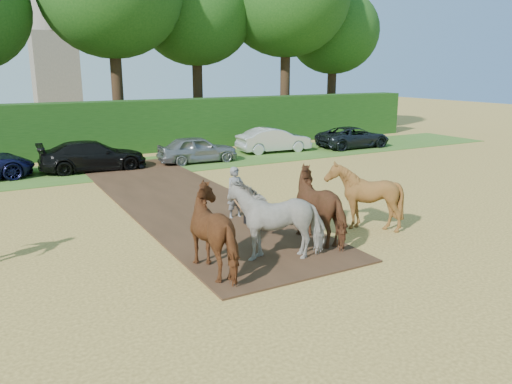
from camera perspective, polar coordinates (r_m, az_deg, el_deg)
ground at (r=12.35m, az=-3.70°, el=-8.91°), size 120.00×120.00×0.00m
earth_strip at (r=19.03m, az=-8.71°, el=-0.72°), size 4.50×17.00×0.05m
grass_verge at (r=25.23m, az=-17.53°, el=2.38°), size 50.00×5.00×0.03m
hedgerow at (r=29.39m, az=-19.58°, el=6.71°), size 46.00×1.60×3.00m
plough_team at (r=13.61m, az=4.94°, el=-2.18°), size 6.80×5.24×2.06m
parked_cars at (r=25.16m, az=-17.93°, el=3.92°), size 36.20×3.35×1.46m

